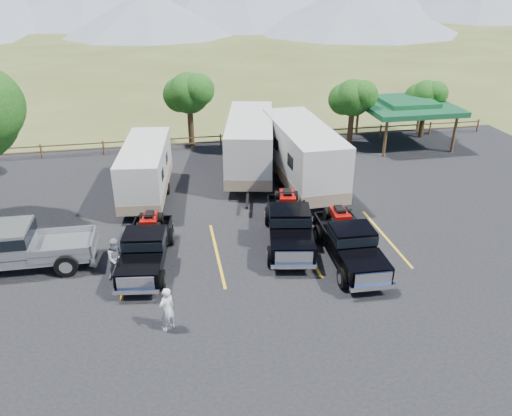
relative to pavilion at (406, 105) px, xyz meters
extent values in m
plane|color=#424B20|center=(-13.00, -17.00, -2.79)|extent=(320.00, 320.00, 0.00)
cube|color=black|center=(-13.00, -14.00, -2.77)|extent=(44.00, 34.00, 0.04)
cube|color=gold|center=(-19.00, -13.00, -2.74)|extent=(0.12, 5.50, 0.01)
cube|color=gold|center=(-15.00, -13.00, -2.74)|extent=(0.12, 5.50, 0.01)
cube|color=gold|center=(-11.00, -13.00, -2.74)|extent=(0.12, 5.50, 0.01)
cube|color=gold|center=(-7.00, -13.00, -2.74)|extent=(0.12, 5.50, 0.01)
cylinder|color=black|center=(-4.00, 0.00, -1.39)|extent=(0.39, 0.39, 2.80)
sphere|color=#143F0F|center=(-4.00, 0.00, 0.71)|extent=(2.52, 2.52, 2.52)
sphere|color=#143F0F|center=(-3.46, -0.45, 0.98)|extent=(1.98, 1.98, 1.98)
sphere|color=#143F0F|center=(-4.50, 0.40, 0.53)|extent=(2.16, 2.16, 2.16)
cylinder|color=black|center=(2.00, 1.00, -1.53)|extent=(0.38, 0.38, 2.52)
sphere|color=#143F0F|center=(2.00, 1.00, 0.36)|extent=(2.24, 2.24, 2.24)
sphere|color=#143F0F|center=(2.48, 0.60, 0.60)|extent=(1.76, 1.76, 1.76)
sphere|color=#143F0F|center=(1.55, 1.35, 0.20)|extent=(1.92, 1.92, 1.92)
cylinder|color=black|center=(-15.00, 2.00, -1.25)|extent=(0.41, 0.41, 3.08)
sphere|color=#143F0F|center=(-15.00, 2.00, 1.06)|extent=(2.80, 2.80, 2.80)
sphere|color=#143F0F|center=(-14.40, 1.50, 1.36)|extent=(2.20, 2.20, 2.20)
sphere|color=#143F0F|center=(-15.56, 2.44, 0.86)|extent=(2.40, 2.40, 2.40)
cylinder|color=brown|center=(-25.00, 1.50, -2.29)|extent=(0.12, 0.12, 1.00)
cylinder|color=brown|center=(-21.00, 1.50, -2.29)|extent=(0.12, 0.12, 1.00)
cylinder|color=brown|center=(-17.00, 1.50, -2.29)|extent=(0.12, 0.12, 1.00)
cylinder|color=brown|center=(-13.00, 1.50, -2.29)|extent=(0.12, 0.12, 1.00)
cylinder|color=brown|center=(-9.00, 1.50, -2.29)|extent=(0.12, 0.12, 1.00)
cylinder|color=brown|center=(-5.00, 1.50, -2.29)|extent=(0.12, 0.12, 1.00)
cylinder|color=brown|center=(-1.00, 1.50, -2.29)|extent=(0.12, 0.12, 1.00)
cylinder|color=brown|center=(3.00, 1.50, -2.29)|extent=(0.12, 0.12, 1.00)
cylinder|color=brown|center=(7.00, 1.50, -2.29)|extent=(0.12, 0.12, 1.00)
cube|color=brown|center=(-11.00, 1.50, -2.34)|extent=(36.00, 0.06, 0.08)
cube|color=brown|center=(-11.00, 1.50, -1.94)|extent=(36.00, 0.06, 0.08)
cylinder|color=brown|center=(-2.50, -2.50, -1.49)|extent=(0.20, 0.20, 2.60)
cylinder|color=brown|center=(-2.50, 2.50, -1.49)|extent=(0.20, 0.20, 2.60)
cylinder|color=brown|center=(2.50, -2.50, -1.49)|extent=(0.20, 0.20, 2.60)
cylinder|color=brown|center=(2.50, 2.50, -1.49)|extent=(0.20, 0.20, 2.60)
cube|color=#195733|center=(0.00, 0.00, -0.04)|extent=(6.20, 6.20, 0.35)
cube|color=#195733|center=(0.00, 0.00, 0.26)|extent=(3.50, 3.50, 0.35)
cone|color=slate|center=(-18.00, 70.00, 1.21)|extent=(32.00, 32.00, 8.00)
cone|color=slate|center=(22.00, 67.00, 1.71)|extent=(40.00, 40.00, 9.00)
cube|color=black|center=(-18.04, -13.36, -2.19)|extent=(2.29, 5.20, 0.32)
cube|color=black|center=(-18.27, -15.04, -1.87)|extent=(1.89, 1.80, 0.44)
cube|color=black|center=(-18.05, -13.47, -1.56)|extent=(1.83, 1.59, 0.88)
cube|color=black|center=(-18.05, -13.47, -1.43)|extent=(1.87, 1.65, 0.40)
cube|color=black|center=(-17.82, -11.79, -1.95)|extent=(1.96, 2.33, 0.48)
cube|color=white|center=(-18.39, -15.93, -1.91)|extent=(1.41, 0.26, 0.48)
cube|color=white|center=(-18.40, -15.98, -2.25)|extent=(1.73, 0.39, 0.19)
cube|color=white|center=(-17.67, -10.74, -2.25)|extent=(1.73, 0.38, 0.19)
cylinder|color=black|center=(-19.09, -14.98, -2.35)|extent=(0.37, 0.82, 0.79)
cylinder|color=black|center=(-17.45, -15.20, -2.35)|extent=(0.37, 0.82, 0.79)
cylinder|color=black|center=(-18.62, -11.52, -2.35)|extent=(0.37, 0.82, 0.79)
cylinder|color=black|center=(-16.98, -11.75, -2.35)|extent=(0.37, 0.82, 0.79)
cube|color=maroon|center=(-17.82, -11.79, -1.36)|extent=(0.77, 1.22, 0.31)
cube|color=black|center=(-17.82, -11.79, -1.14)|extent=(0.44, 0.70, 0.16)
cube|color=maroon|center=(-17.88, -12.27, -1.27)|extent=(0.74, 0.40, 0.19)
cylinder|color=black|center=(-17.87, -12.18, -0.96)|extent=(0.79, 0.16, 0.05)
cylinder|color=black|center=(-18.28, -12.22, -1.53)|extent=(0.29, 0.52, 0.49)
cylinder|color=black|center=(-17.49, -12.32, -1.53)|extent=(0.29, 0.52, 0.49)
cylinder|color=black|center=(-18.14, -11.26, -1.53)|extent=(0.29, 0.52, 0.49)
cylinder|color=black|center=(-17.36, -11.36, -1.53)|extent=(0.29, 0.52, 0.49)
cube|color=black|center=(-11.62, -12.61, -2.14)|extent=(2.72, 5.71, 0.35)
cube|color=black|center=(-11.95, -14.42, -1.79)|extent=(2.13, 2.03, 0.48)
cube|color=black|center=(-11.64, -12.72, -1.45)|extent=(2.05, 1.80, 0.96)
cube|color=black|center=(-11.64, -12.72, -1.31)|extent=(2.09, 1.86, 0.43)
cube|color=black|center=(-11.31, -10.90, -1.88)|extent=(2.23, 2.60, 0.53)
cube|color=white|center=(-12.13, -15.39, -1.83)|extent=(1.53, 0.35, 0.53)
cube|color=white|center=(-12.14, -15.44, -2.20)|extent=(1.88, 0.51, 0.21)
cube|color=white|center=(-11.10, -9.77, -2.20)|extent=(1.88, 0.49, 0.21)
cylinder|color=black|center=(-12.85, -14.32, -2.32)|extent=(0.44, 0.90, 0.86)
cylinder|color=black|center=(-11.07, -14.64, -2.32)|extent=(0.44, 0.90, 0.86)
cylinder|color=black|center=(-12.17, -10.57, -2.32)|extent=(0.44, 0.90, 0.86)
cylinder|color=black|center=(-10.39, -10.90, -2.32)|extent=(0.44, 0.90, 0.86)
cube|color=maroon|center=(-11.31, -10.90, -1.23)|extent=(0.89, 1.35, 0.34)
cube|color=black|center=(-11.31, -10.90, -0.99)|extent=(0.51, 0.78, 0.17)
cube|color=maroon|center=(-11.41, -11.42, -1.13)|extent=(0.82, 0.47, 0.21)
cylinder|color=black|center=(-11.39, -11.33, -0.80)|extent=(0.86, 0.21, 0.06)
cylinder|color=black|center=(-11.83, -11.35, -1.42)|extent=(0.34, 0.57, 0.54)
cylinder|color=black|center=(-10.98, -11.50, -1.42)|extent=(0.34, 0.57, 0.54)
cylinder|color=black|center=(-11.64, -10.31, -1.42)|extent=(0.34, 0.57, 0.54)
cylinder|color=black|center=(-10.79, -10.46, -1.42)|extent=(0.34, 0.57, 0.54)
cube|color=black|center=(-9.47, -14.68, -2.17)|extent=(1.87, 5.30, 0.33)
cube|color=black|center=(-9.53, -16.45, -1.83)|extent=(1.82, 1.71, 0.46)
cube|color=black|center=(-9.47, -14.79, -1.51)|extent=(1.78, 1.49, 0.92)
cube|color=black|center=(-9.47, -14.79, -1.37)|extent=(1.82, 1.55, 0.41)
cube|color=black|center=(-9.41, -13.03, -1.92)|extent=(1.84, 2.27, 0.51)
cube|color=white|center=(-9.56, -17.39, -1.87)|extent=(1.47, 0.12, 0.51)
cube|color=white|center=(-9.56, -17.44, -2.22)|extent=(1.81, 0.23, 0.20)
cube|color=white|center=(-9.37, -11.92, -2.22)|extent=(1.81, 0.21, 0.20)
cylinder|color=black|center=(-10.39, -16.47, -2.33)|extent=(0.30, 0.84, 0.83)
cylinder|color=black|center=(-8.66, -16.53, -2.33)|extent=(0.30, 0.84, 0.83)
cylinder|color=black|center=(-10.27, -12.83, -2.33)|extent=(0.30, 0.84, 0.83)
cylinder|color=black|center=(-8.54, -12.89, -2.33)|extent=(0.30, 0.84, 0.83)
cube|color=maroon|center=(-9.41, -13.03, -1.29)|extent=(0.68, 1.22, 0.32)
cube|color=black|center=(-9.41, -13.03, -1.06)|extent=(0.39, 0.70, 0.17)
cube|color=maroon|center=(-9.43, -13.53, -1.20)|extent=(0.75, 0.35, 0.20)
cylinder|color=black|center=(-9.42, -13.44, -0.88)|extent=(0.83, 0.08, 0.06)
cylinder|color=black|center=(-9.84, -13.52, -1.48)|extent=(0.26, 0.52, 0.52)
cylinder|color=black|center=(-9.01, -13.55, -1.48)|extent=(0.26, 0.52, 0.52)
cylinder|color=black|center=(-9.81, -12.51, -1.48)|extent=(0.26, 0.52, 0.52)
cylinder|color=black|center=(-8.98, -12.54, -1.48)|extent=(0.26, 0.52, 0.52)
cube|color=silver|center=(-18.02, -6.15, -1.02)|extent=(2.96, 7.04, 2.46)
cube|color=gray|center=(-18.02, -6.15, -1.97)|extent=(2.98, 7.07, 0.55)
cube|color=black|center=(-19.31, -7.72, -0.77)|extent=(0.11, 0.82, 0.55)
cube|color=black|center=(-17.12, -7.97, -0.77)|extent=(0.11, 0.82, 0.55)
cylinder|color=black|center=(-19.01, -5.76, -2.43)|extent=(0.30, 0.66, 0.64)
cylinder|color=black|center=(-16.97, -5.99, -2.43)|extent=(0.30, 0.66, 0.64)
cube|color=black|center=(-18.51, -10.35, -2.29)|extent=(0.30, 1.64, 0.09)
cube|color=silver|center=(-11.85, -3.88, -0.69)|extent=(4.22, 8.47, 2.92)
cube|color=gray|center=(-11.85, -3.88, -1.83)|extent=(4.25, 8.52, 0.65)
cube|color=black|center=(-13.55, -5.59, -0.40)|extent=(0.22, 0.96, 0.65)
cube|color=black|center=(-10.99, -6.13, -0.40)|extent=(0.22, 0.96, 0.65)
cylinder|color=black|center=(-12.97, -3.31, -2.37)|extent=(0.42, 0.80, 0.76)
cylinder|color=black|center=(-10.59, -3.81, -2.37)|extent=(0.42, 0.80, 0.76)
cube|color=black|center=(-12.89, -8.79, -2.21)|extent=(0.53, 1.93, 0.11)
cube|color=silver|center=(-9.29, -6.35, -0.64)|extent=(2.94, 8.39, 2.99)
cube|color=gray|center=(-9.29, -6.35, -1.81)|extent=(2.97, 8.44, 0.66)
cube|color=black|center=(-10.56, -8.48, -0.34)|extent=(0.06, 1.00, 0.66)
cube|color=black|center=(-7.87, -8.38, -0.34)|extent=(0.06, 1.00, 0.66)
cylinder|color=black|center=(-10.55, -6.07, -2.36)|extent=(0.30, 0.78, 0.78)
cylinder|color=black|center=(-8.05, -5.98, -2.36)|extent=(0.30, 0.78, 0.78)
cube|color=black|center=(-9.11, -11.50, -2.19)|extent=(0.20, 2.00, 0.11)
cube|color=gray|center=(-23.34, -12.54, -2.08)|extent=(6.05, 2.01, 0.38)
cube|color=gray|center=(-23.47, -12.54, -1.32)|extent=(1.67, 2.01, 1.06)
cube|color=black|center=(-23.47, -12.54, -1.16)|extent=(1.74, 2.05, 0.48)
cube|color=gray|center=(-21.44, -12.56, -1.79)|extent=(2.56, 2.06, 0.58)
cube|color=white|center=(-20.17, -12.58, -2.15)|extent=(0.19, 2.07, 0.23)
cylinder|color=black|center=(-21.24, -11.57, -2.27)|extent=(0.95, 0.33, 0.95)
cylinder|color=black|center=(-21.26, -13.56, -2.27)|extent=(0.95, 0.33, 0.95)
imported|color=silver|center=(-17.28, -17.77, -1.90)|extent=(0.74, 0.69, 1.70)
imported|color=gray|center=(-19.17, -14.07, -1.86)|extent=(1.03, 0.92, 1.77)
camera|label=1|loc=(-16.88, -32.06, 8.73)|focal=35.00mm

